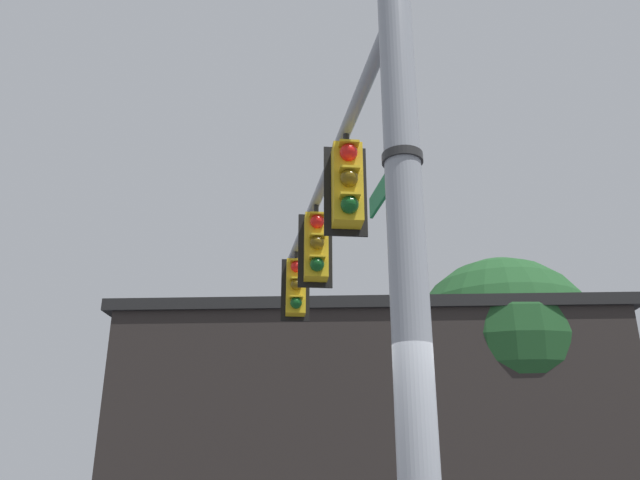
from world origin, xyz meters
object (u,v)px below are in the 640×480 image
object	(u,v)px
traffic_light_nearest_pole	(347,184)
traffic_light_mid_outer	(296,287)
traffic_light_mid_inner	(316,246)
street_name_sign	(394,171)

from	to	relation	value
traffic_light_nearest_pole	traffic_light_mid_outer	world-z (taller)	same
traffic_light_nearest_pole	traffic_light_mid_outer	size ratio (longest dim) A/B	1.00
traffic_light_mid_inner	traffic_light_mid_outer	bearing A→B (deg)	-84.97
traffic_light_mid_outer	traffic_light_nearest_pole	bearing A→B (deg)	95.03
street_name_sign	traffic_light_mid_outer	bearing A→B (deg)	-84.95
traffic_light_mid_inner	traffic_light_mid_outer	xyz separation A→B (m)	(0.20, -2.22, 0.00)
street_name_sign	traffic_light_nearest_pole	bearing A→B (deg)	-84.91
traffic_light_mid_inner	street_name_sign	xyz separation A→B (m)	(-0.36, 4.11, -0.79)
traffic_light_mid_inner	street_name_sign	size ratio (longest dim) A/B	1.04
traffic_light_nearest_pole	traffic_light_mid_inner	bearing A→B (deg)	-84.97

